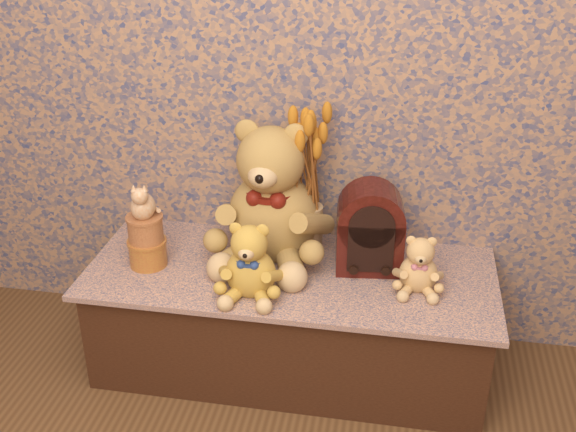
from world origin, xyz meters
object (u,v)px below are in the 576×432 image
teddy_large (273,184)px  ceramic_vase (307,230)px  teddy_medium (250,255)px  teddy_small (420,260)px  biscuit_tin_lower (148,253)px  cat_figurine (142,199)px  cathedral_radio (370,227)px

teddy_large → ceramic_vase: size_ratio=2.91×
teddy_medium → teddy_small: 0.56m
teddy_medium → ceramic_vase: size_ratio=1.49×
biscuit_tin_lower → cat_figurine: 0.21m
teddy_large → cathedral_radio: size_ratio=1.73×
cathedral_radio → ceramic_vase: bearing=158.0°
teddy_medium → biscuit_tin_lower: teddy_medium is taller
cat_figurine → teddy_small: bearing=-9.6°
ceramic_vase → teddy_small: bearing=-23.3°
biscuit_tin_lower → teddy_large: bearing=21.8°
teddy_medium → teddy_small: size_ratio=1.31×
biscuit_tin_lower → teddy_small: bearing=0.8°
cat_figurine → teddy_large: bearing=11.4°
teddy_medium → cathedral_radio: (0.37, 0.23, 0.02)m
ceramic_vase → cat_figurine: (-0.54, -0.19, 0.17)m
teddy_large → biscuit_tin_lower: bearing=-154.4°
teddy_medium → teddy_small: bearing=10.3°
teddy_large → biscuit_tin_lower: (-0.42, -0.17, -0.23)m
teddy_medium → ceramic_vase: (0.14, 0.29, -0.05)m
cathedral_radio → cat_figurine: cat_figurine is taller
cathedral_radio → ceramic_vase: 0.25m
ceramic_vase → biscuit_tin_lower: 0.58m
teddy_large → teddy_medium: teddy_large is taller
cathedral_radio → ceramic_vase: (-0.23, 0.06, -0.06)m
teddy_medium → cat_figurine: cat_figurine is taller
ceramic_vase → cat_figurine: 0.60m
cat_figurine → ceramic_vase: bearing=8.6°
teddy_medium → ceramic_vase: bearing=61.9°
teddy_medium → cat_figurine: 0.43m
cathedral_radio → biscuit_tin_lower: (-0.77, -0.12, -0.11)m
teddy_medium → biscuit_tin_lower: 0.42m
ceramic_vase → teddy_medium: bearing=-116.0°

